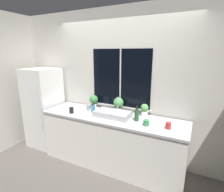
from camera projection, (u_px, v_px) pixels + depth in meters
name	position (u px, v px, depth m)	size (l,w,h in m)	color
ground_plane	(102.00, 174.00, 2.86)	(14.00, 14.00, 0.00)	#4C4742
wall_back	(121.00, 86.00, 3.17)	(8.00, 0.09, 2.70)	#BCB7AD
wall_left	(60.00, 75.00, 4.79)	(0.06, 7.00, 2.70)	#BCB7AD
counter	(111.00, 140.00, 3.04)	(2.48, 0.69, 0.90)	white
refrigerator	(44.00, 108.00, 3.66)	(0.61, 0.63, 1.63)	silver
sink	(113.00, 114.00, 2.91)	(0.59, 0.38, 0.29)	#ADADB2
potted_plant_left	(94.00, 100.00, 3.35)	(0.17, 0.17, 0.25)	white
potted_plant_center	(118.00, 103.00, 3.12)	(0.18, 0.18, 0.26)	white
potted_plant_right	(144.00, 110.00, 2.92)	(0.13, 0.13, 0.21)	white
soap_bottle	(93.00, 108.00, 3.10)	(0.07, 0.07, 0.17)	teal
bottle_tall	(137.00, 115.00, 2.71)	(0.07, 0.07, 0.24)	#235128
mug_red	(168.00, 126.00, 2.44)	(0.07, 0.07, 0.09)	#B72D28
mug_grey	(88.00, 108.00, 3.22)	(0.07, 0.07, 0.10)	gray
mug_green	(146.00, 123.00, 2.55)	(0.08, 0.08, 0.09)	#38844C
mug_black	(71.00, 110.00, 3.07)	(0.07, 0.07, 0.10)	black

